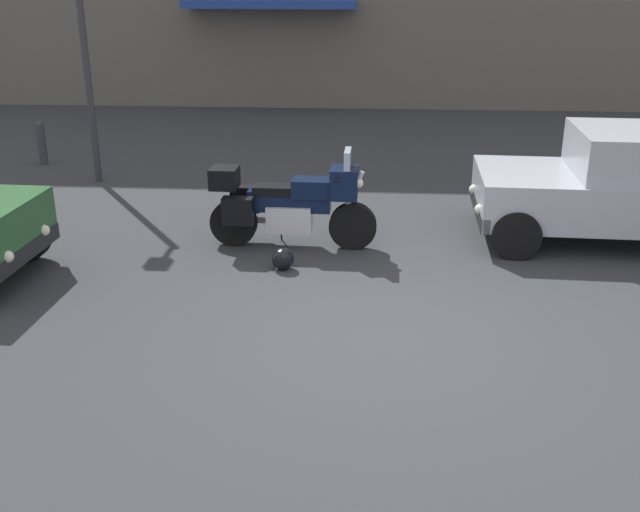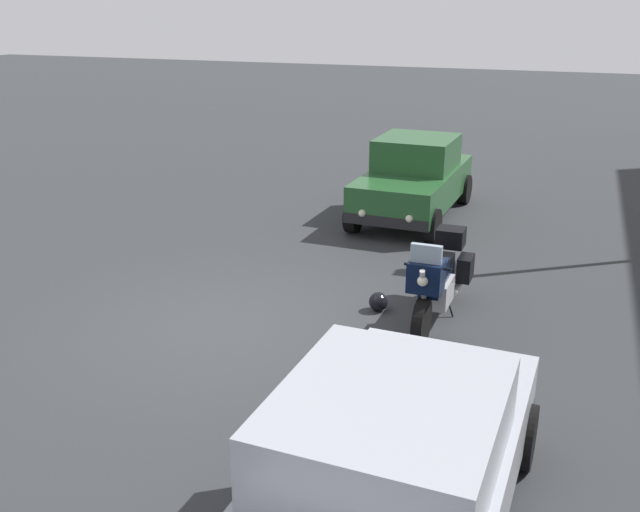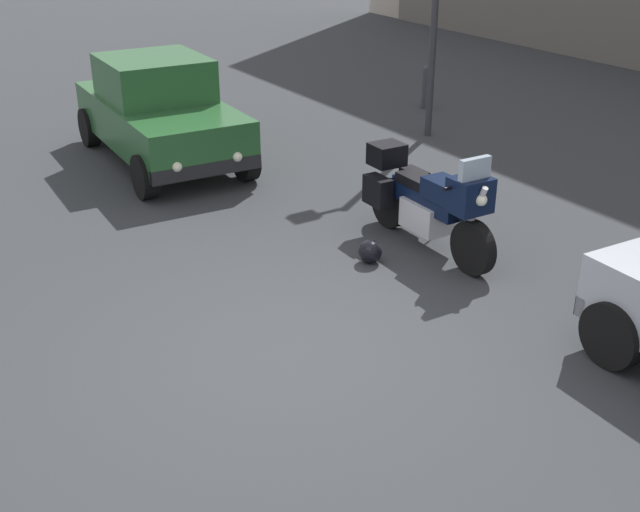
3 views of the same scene
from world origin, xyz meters
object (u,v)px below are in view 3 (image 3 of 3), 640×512
object	(u,v)px
car_hatchback_near	(159,112)
helmet	(370,252)
bollard_curbside	(426,86)
motorcycle	(428,200)

from	to	relation	value
car_hatchback_near	helmet	bearing A→B (deg)	9.59
car_hatchback_near	bollard_curbside	distance (m)	5.70
motorcycle	helmet	distance (m)	0.96
car_hatchback_near	bollard_curbside	xyz separation A→B (m)	(-0.36, 5.68, -0.36)
motorcycle	helmet	world-z (taller)	motorcycle
bollard_curbside	helmet	bearing A→B (deg)	-44.01
helmet	bollard_curbside	bearing A→B (deg)	135.99
helmet	bollard_curbside	size ratio (longest dim) A/B	0.33
car_hatchback_near	bollard_curbside	world-z (taller)	car_hatchback_near
motorcycle	helmet	size ratio (longest dim) A/B	8.08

